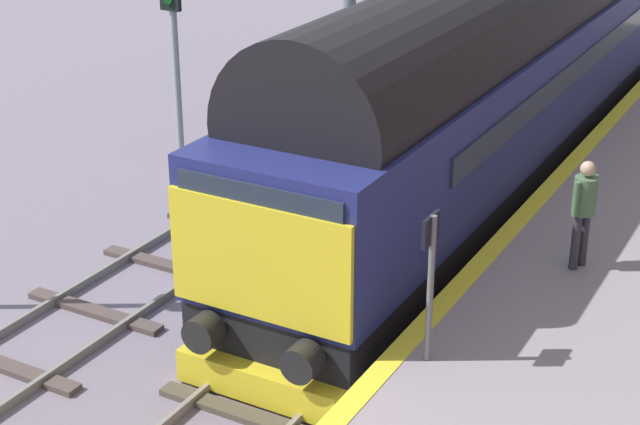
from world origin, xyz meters
name	(u,v)px	position (x,y,z in m)	size (l,w,h in m)	color
ground_plane	(349,317)	(0.00, 0.00, 0.00)	(140.00, 140.00, 0.00)	slate
track_main	(349,314)	(0.00, 0.00, 0.05)	(2.50, 60.00, 0.15)	gray
track_adjacent_west	(166,265)	(-3.50, 0.00, 0.06)	(2.50, 60.00, 0.15)	slate
station_platform	(585,348)	(3.60, 0.00, 0.50)	(4.00, 44.00, 1.01)	gray
diesel_locomotive	(516,55)	(0.00, 7.23, 2.49)	(2.74, 19.92, 4.68)	black
signal_post_mid	(175,55)	(-5.66, 3.40, 2.65)	(0.44, 0.22, 4.23)	gray
platform_number_sign	(430,266)	(2.12, -2.05, 2.29)	(0.10, 0.44, 1.93)	slate
waiting_passenger	(584,204)	(3.04, 1.40, 1.99)	(0.44, 0.48, 1.64)	#33313A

